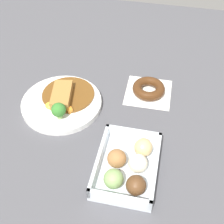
# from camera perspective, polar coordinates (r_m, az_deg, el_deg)

# --- Properties ---
(ground_plane) EXTENTS (1.60, 1.60, 0.00)m
(ground_plane) POSITION_cam_1_polar(r_m,az_deg,el_deg) (0.86, -8.94, -3.85)
(ground_plane) COLOR #4C4C51
(curry_plate) EXTENTS (0.24, 0.24, 0.07)m
(curry_plate) POSITION_cam_1_polar(r_m,az_deg,el_deg) (0.92, -9.20, 1.85)
(curry_plate) COLOR white
(curry_plate) RESTS_ON ground_plane
(donut_box) EXTENTS (0.20, 0.15, 0.06)m
(donut_box) POSITION_cam_1_polar(r_m,az_deg,el_deg) (0.75, 3.00, -10.01)
(donut_box) COLOR silver
(donut_box) RESTS_ON ground_plane
(chocolate_ring_donut) EXTENTS (0.14, 0.14, 0.03)m
(chocolate_ring_donut) POSITION_cam_1_polar(r_m,az_deg,el_deg) (0.96, 6.78, 4.24)
(chocolate_ring_donut) COLOR white
(chocolate_ring_donut) RESTS_ON ground_plane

